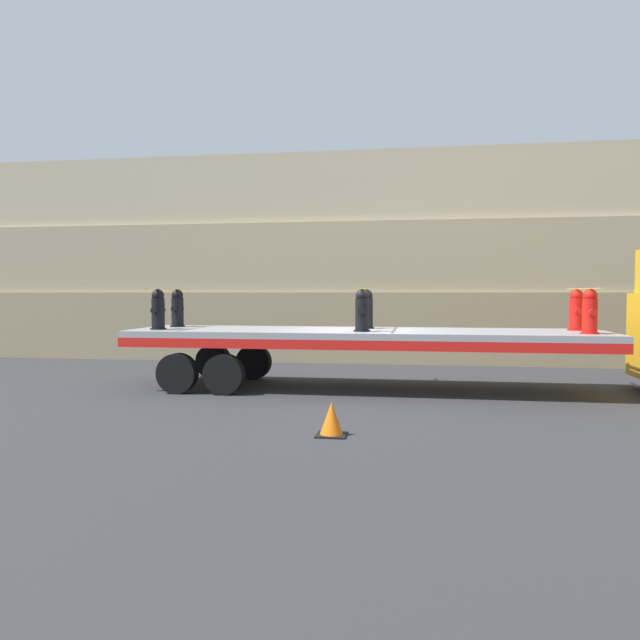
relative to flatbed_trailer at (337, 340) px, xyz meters
The scene contains 13 objects.
ground_plane 1.24m from the flatbed_trailer, ahead, with size 120.00×120.00×0.00m, color #2D2D30.
rock_cliff 6.82m from the flatbed_trailer, 84.58° to the left, with size 60.00×3.30×6.37m.
flatbed_trailer is the anchor object (origin of this frame).
fire_hydrant_black_near_0 4.00m from the flatbed_trailer, behind, with size 0.36×0.52×0.89m.
fire_hydrant_black_far_0 4.00m from the flatbed_trailer, behind, with size 0.36×0.52×0.89m.
fire_hydrant_black_near_1 1.06m from the flatbed_trailer, 42.11° to the right, with size 0.36×0.52×0.89m.
fire_hydrant_black_far_1 1.06m from the flatbed_trailer, 42.11° to the left, with size 0.36×0.52×0.89m.
fire_hydrant_red_near_2 5.20m from the flatbed_trailer, ahead, with size 0.36×0.52×0.89m.
fire_hydrant_red_far_2 5.20m from the flatbed_trailer, ahead, with size 0.36×0.52×0.89m.
cargo_strap_rear 4.06m from the flatbed_trailer, behind, with size 0.05×2.72×0.01m.
cargo_strap_middle 1.28m from the flatbed_trailer, ahead, with size 0.05×2.72×0.01m.
cargo_strap_front 5.25m from the flatbed_trailer, ahead, with size 0.05×2.72×0.01m.
traffic_cone 4.58m from the flatbed_trailer, 83.22° to the right, with size 0.45×0.45×0.50m.
Camera 1 is at (1.22, -13.55, 2.13)m, focal length 35.00 mm.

